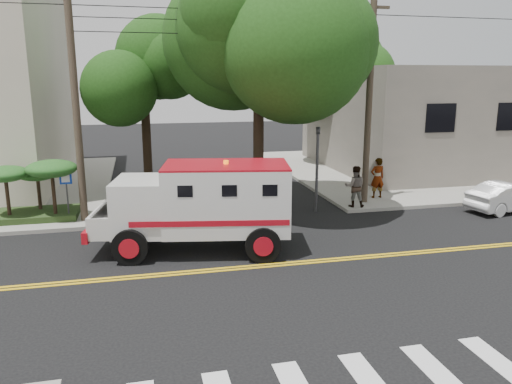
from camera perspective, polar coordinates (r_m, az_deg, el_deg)
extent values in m
plane|color=black|center=(15.24, 0.52, -8.49)|extent=(100.00, 100.00, 0.00)
cube|color=gray|center=(32.54, 18.24, 2.57)|extent=(17.00, 17.00, 0.15)
cube|color=#6B655C|center=(33.40, 20.39, 7.99)|extent=(14.00, 12.00, 6.00)
cylinder|color=#382D23|center=(19.92, -19.89, 9.11)|extent=(0.28, 0.28, 9.00)
cylinder|color=#382D23|center=(22.22, 12.78, 9.87)|extent=(0.28, 0.28, 9.00)
cylinder|color=black|center=(20.96, 0.28, 7.28)|extent=(0.44, 0.44, 7.00)
sphere|color=#1A3E11|center=(20.90, 0.30, 16.87)|extent=(5.32, 5.32, 5.32)
sphere|color=#1A3E11|center=(20.52, 4.09, 18.51)|extent=(4.56, 4.56, 4.56)
cylinder|color=black|center=(25.92, -12.42, 6.51)|extent=(0.44, 0.44, 5.60)
sphere|color=#1A3E11|center=(25.78, -12.73, 12.70)|extent=(3.92, 3.92, 3.92)
sphere|color=#1A3E11|center=(25.25, -10.79, 13.74)|extent=(3.36, 3.36, 3.36)
cylinder|color=black|center=(32.16, 8.55, 8.17)|extent=(0.44, 0.44, 5.95)
sphere|color=#1A3E11|center=(32.06, 8.74, 13.47)|extent=(4.20, 4.20, 4.20)
sphere|color=#1A3E11|center=(31.86, 10.73, 14.22)|extent=(3.60, 3.60, 3.60)
cylinder|color=#3F3F42|center=(21.00, 6.98, 2.51)|extent=(0.12, 0.12, 3.60)
imported|color=#3F3F42|center=(20.80, 7.08, 6.17)|extent=(0.15, 0.18, 0.90)
cylinder|color=#3F3F42|center=(20.68, -20.74, -0.67)|extent=(0.06, 0.06, 2.00)
cube|color=#0C33A5|center=(20.46, -20.94, 1.47)|extent=(0.45, 0.03, 0.45)
cube|color=#1E3314|center=(21.64, -23.80, -2.36)|extent=(3.20, 2.00, 0.24)
cylinder|color=black|center=(21.34, -26.53, -0.39)|extent=(0.14, 0.14, 1.52)
ellipsoid|color=#174F1C|center=(21.18, -26.76, 1.87)|extent=(1.73, 1.73, 0.60)
cylinder|color=black|center=(21.82, -23.55, -0.05)|extent=(0.14, 0.14, 1.36)
ellipsoid|color=#174F1C|center=(21.68, -23.73, 1.92)|extent=(1.55, 1.55, 0.54)
cylinder|color=black|center=(20.80, -22.12, -0.06)|extent=(0.14, 0.14, 1.68)
ellipsoid|color=#174F1C|center=(20.62, -22.34, 2.50)|extent=(1.91, 1.91, 0.66)
cube|color=silver|center=(16.12, -3.39, -0.71)|extent=(4.30, 3.00, 2.12)
cube|color=silver|center=(16.42, -12.96, -1.49)|extent=(1.99, 2.48, 1.72)
cube|color=black|center=(16.47, -15.74, 0.02)|extent=(0.37, 1.70, 0.71)
cube|color=silver|center=(16.77, -16.45, -3.19)|extent=(1.26, 2.15, 0.71)
cube|color=#A10C18|center=(16.96, -18.06, -4.00)|extent=(0.57, 2.17, 0.35)
cube|color=#A10C18|center=(15.89, -3.45, 3.12)|extent=(4.30, 3.00, 0.06)
cylinder|color=black|center=(15.68, -14.20, -6.11)|extent=(1.15, 0.52, 1.11)
cylinder|color=black|center=(17.80, -12.82, -3.74)|extent=(1.15, 0.52, 1.11)
cylinder|color=black|center=(15.40, 0.80, -6.05)|extent=(1.15, 0.52, 1.11)
cylinder|color=black|center=(17.55, 0.33, -3.65)|extent=(1.15, 0.52, 1.11)
imported|color=silver|center=(23.76, 26.95, -0.49)|extent=(3.98, 1.96, 1.26)
imported|color=gray|center=(23.55, 13.70, 1.58)|extent=(0.69, 0.46, 1.86)
imported|color=gray|center=(21.70, 11.23, 0.63)|extent=(1.02, 0.90, 1.77)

